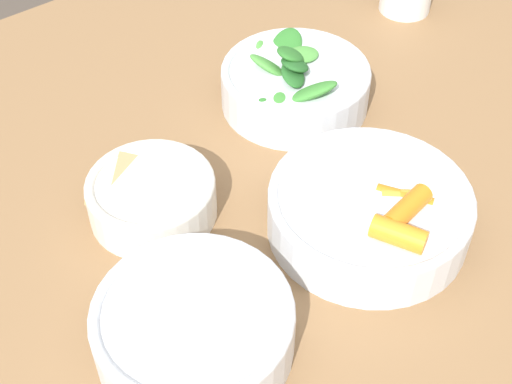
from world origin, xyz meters
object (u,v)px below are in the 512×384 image
(bowl_beans_hotdog, at_px, (194,328))
(bowl_carrots, at_px, (370,210))
(bowl_cookies, at_px, (151,195))
(bowl_greens, at_px, (294,83))

(bowl_beans_hotdog, bearing_deg, bowl_carrots, -179.75)
(bowl_beans_hotdog, distance_m, bowl_cookies, 0.17)
(bowl_greens, distance_m, bowl_cookies, 0.23)
(bowl_beans_hotdog, bearing_deg, bowl_greens, -145.36)
(bowl_carrots, relative_size, bowl_cookies, 1.54)
(bowl_greens, xyz_separation_m, bowl_cookies, (0.23, 0.04, -0.00))
(bowl_cookies, bearing_deg, bowl_beans_hotdog, 69.13)
(bowl_greens, height_order, bowl_beans_hotdog, bowl_greens)
(bowl_beans_hotdog, relative_size, bowl_cookies, 1.32)
(bowl_carrots, bearing_deg, bowl_cookies, -45.39)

